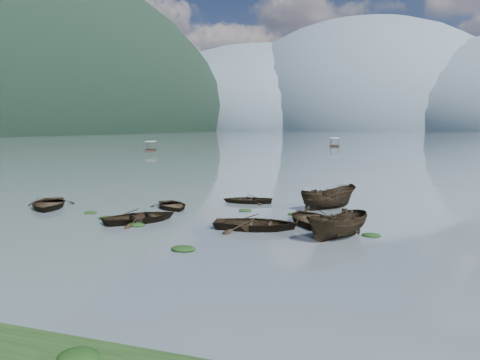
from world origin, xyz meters
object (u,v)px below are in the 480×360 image
(pontoon_centre, at_px, (335,147))
(rowboat_3, at_px, (311,223))
(pontoon_left, at_px, (151,151))
(rowboat_0, at_px, (48,208))

(pontoon_centre, bearing_deg, rowboat_3, -89.28)
(pontoon_left, distance_m, pontoon_centre, 57.66)
(rowboat_0, distance_m, pontoon_centre, 118.37)
(rowboat_3, height_order, pontoon_centre, pontoon_centre)
(pontoon_left, bearing_deg, pontoon_centre, 20.62)
(pontoon_left, relative_size, pontoon_centre, 0.89)
(pontoon_centre, bearing_deg, rowboat_0, -98.75)
(rowboat_0, height_order, rowboat_3, rowboat_0)
(rowboat_3, bearing_deg, rowboat_0, -27.60)
(rowboat_3, bearing_deg, pontoon_centre, -113.12)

